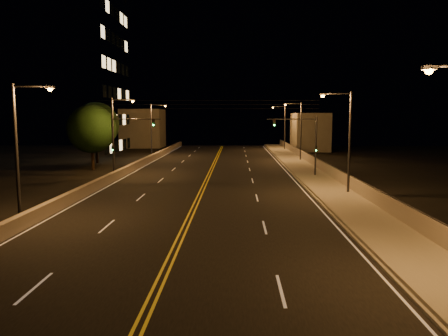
{
  "coord_description": "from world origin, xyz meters",
  "views": [
    {
      "loc": [
        2.85,
        -13.66,
        6.26
      ],
      "look_at": [
        2.0,
        18.0,
        2.5
      ],
      "focal_mm": 35.0,
      "sensor_mm": 36.0,
      "label": 1
    }
  ],
  "objects_px": {
    "streetlight_5": "(116,130)",
    "streetlight_6": "(153,126)",
    "building_tower": "(33,54)",
    "streetlight_4": "(21,142)",
    "traffic_signal_right": "(306,140)",
    "streetlight_2": "(299,127)",
    "tree_1": "(96,125)",
    "streetlight_3": "(283,124)",
    "streetlight_1": "(346,135)",
    "tree_0": "(92,129)",
    "traffic_signal_left": "(122,139)"
  },
  "relations": [
    {
      "from": "streetlight_2",
      "to": "streetlight_5",
      "type": "height_order",
      "value": "same"
    },
    {
      "from": "streetlight_4",
      "to": "streetlight_5",
      "type": "bearing_deg",
      "value": 90.0
    },
    {
      "from": "streetlight_2",
      "to": "tree_0",
      "type": "xyz_separation_m",
      "value": [
        -25.39,
        -9.92,
        0.03
      ]
    },
    {
      "from": "streetlight_4",
      "to": "streetlight_3",
      "type": "bearing_deg",
      "value": 68.58
    },
    {
      "from": "traffic_signal_left",
      "to": "tree_0",
      "type": "bearing_deg",
      "value": 130.94
    },
    {
      "from": "streetlight_3",
      "to": "traffic_signal_left",
      "type": "height_order",
      "value": "streetlight_3"
    },
    {
      "from": "streetlight_2",
      "to": "streetlight_3",
      "type": "xyz_separation_m",
      "value": [
        0.0,
        19.75,
        0.0
      ]
    },
    {
      "from": "streetlight_1",
      "to": "tree_1",
      "type": "bearing_deg",
      "value": 139.22
    },
    {
      "from": "traffic_signal_left",
      "to": "streetlight_1",
      "type": "bearing_deg",
      "value": -26.34
    },
    {
      "from": "streetlight_1",
      "to": "tree_1",
      "type": "xyz_separation_m",
      "value": [
        -27.3,
        23.55,
        0.37
      ]
    },
    {
      "from": "streetlight_5",
      "to": "streetlight_6",
      "type": "relative_size",
      "value": 1.0
    },
    {
      "from": "streetlight_5",
      "to": "building_tower",
      "type": "bearing_deg",
      "value": 133.7
    },
    {
      "from": "streetlight_1",
      "to": "traffic_signal_right",
      "type": "relative_size",
      "value": 1.32
    },
    {
      "from": "streetlight_6",
      "to": "streetlight_4",
      "type": "bearing_deg",
      "value": -90.0
    },
    {
      "from": "streetlight_1",
      "to": "tree_0",
      "type": "xyz_separation_m",
      "value": [
        -25.39,
        15.92,
        0.03
      ]
    },
    {
      "from": "streetlight_1",
      "to": "building_tower",
      "type": "xyz_separation_m",
      "value": [
        -37.78,
        28.73,
        10.41
      ]
    },
    {
      "from": "streetlight_1",
      "to": "traffic_signal_left",
      "type": "bearing_deg",
      "value": 153.66
    },
    {
      "from": "streetlight_5",
      "to": "building_tower",
      "type": "xyz_separation_m",
      "value": [
        -16.39,
        17.15,
        10.41
      ]
    },
    {
      "from": "streetlight_2",
      "to": "tree_1",
      "type": "bearing_deg",
      "value": -175.2
    },
    {
      "from": "streetlight_1",
      "to": "building_tower",
      "type": "relative_size",
      "value": 0.26
    },
    {
      "from": "streetlight_6",
      "to": "building_tower",
      "type": "xyz_separation_m",
      "value": [
        -16.39,
        -4.03,
        10.41
      ]
    },
    {
      "from": "tree_1",
      "to": "traffic_signal_left",
      "type": "bearing_deg",
      "value": -62.6
    },
    {
      "from": "streetlight_3",
      "to": "tree_1",
      "type": "xyz_separation_m",
      "value": [
        -27.3,
        -22.04,
        0.37
      ]
    },
    {
      "from": "streetlight_2",
      "to": "streetlight_6",
      "type": "relative_size",
      "value": 1.0
    },
    {
      "from": "traffic_signal_left",
      "to": "building_tower",
      "type": "distance_m",
      "value": 27.96
    },
    {
      "from": "streetlight_2",
      "to": "streetlight_4",
      "type": "distance_m",
      "value": 40.83
    },
    {
      "from": "streetlight_3",
      "to": "streetlight_5",
      "type": "height_order",
      "value": "same"
    },
    {
      "from": "building_tower",
      "to": "streetlight_2",
      "type": "bearing_deg",
      "value": -4.38
    },
    {
      "from": "streetlight_2",
      "to": "streetlight_5",
      "type": "xyz_separation_m",
      "value": [
        -21.39,
        -14.25,
        0.0
      ]
    },
    {
      "from": "streetlight_2",
      "to": "streetlight_3",
      "type": "height_order",
      "value": "same"
    },
    {
      "from": "streetlight_2",
      "to": "streetlight_6",
      "type": "distance_m",
      "value": 22.48
    },
    {
      "from": "streetlight_5",
      "to": "traffic_signal_right",
      "type": "height_order",
      "value": "streetlight_5"
    },
    {
      "from": "traffic_signal_right",
      "to": "tree_1",
      "type": "relative_size",
      "value": 0.76
    },
    {
      "from": "streetlight_2",
      "to": "streetlight_5",
      "type": "relative_size",
      "value": 1.0
    },
    {
      "from": "streetlight_3",
      "to": "streetlight_5",
      "type": "relative_size",
      "value": 1.0
    },
    {
      "from": "streetlight_5",
      "to": "tree_0",
      "type": "relative_size",
      "value": 1.07
    },
    {
      "from": "streetlight_1",
      "to": "streetlight_4",
      "type": "xyz_separation_m",
      "value": [
        -21.39,
        -8.94,
        0.0
      ]
    },
    {
      "from": "tree_0",
      "to": "streetlight_2",
      "type": "bearing_deg",
      "value": 21.34
    },
    {
      "from": "streetlight_4",
      "to": "streetlight_1",
      "type": "bearing_deg",
      "value": 22.69
    },
    {
      "from": "streetlight_2",
      "to": "tree_1",
      "type": "height_order",
      "value": "streetlight_2"
    },
    {
      "from": "streetlight_3",
      "to": "tree_0",
      "type": "height_order",
      "value": "streetlight_3"
    },
    {
      "from": "streetlight_3",
      "to": "streetlight_4",
      "type": "height_order",
      "value": "same"
    },
    {
      "from": "streetlight_5",
      "to": "streetlight_6",
      "type": "distance_m",
      "value": 21.18
    },
    {
      "from": "streetlight_4",
      "to": "traffic_signal_right",
      "type": "xyz_separation_m",
      "value": [
        19.9,
        18.99,
        -0.87
      ]
    },
    {
      "from": "tree_1",
      "to": "streetlight_4",
      "type": "bearing_deg",
      "value": -79.7
    },
    {
      "from": "streetlight_5",
      "to": "building_tower",
      "type": "distance_m",
      "value": 25.9
    },
    {
      "from": "streetlight_3",
      "to": "tree_1",
      "type": "height_order",
      "value": "streetlight_3"
    },
    {
      "from": "streetlight_2",
      "to": "traffic_signal_left",
      "type": "distance_m",
      "value": 25.73
    },
    {
      "from": "streetlight_1",
      "to": "streetlight_4",
      "type": "height_order",
      "value": "same"
    },
    {
      "from": "traffic_signal_right",
      "to": "traffic_signal_left",
      "type": "height_order",
      "value": "same"
    }
  ]
}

